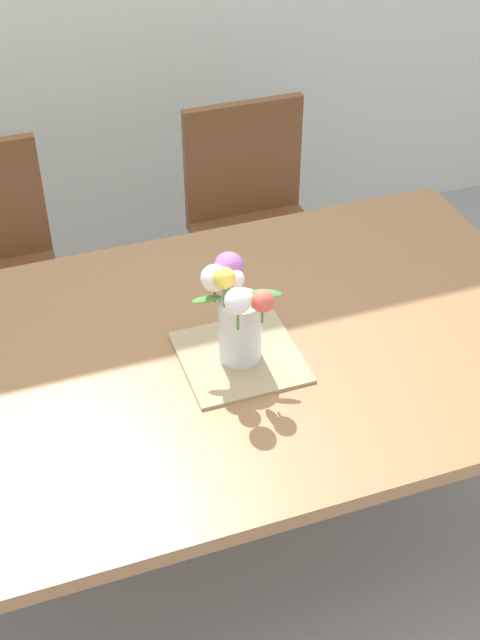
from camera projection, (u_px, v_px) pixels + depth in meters
The scene contains 5 objects.
ground_plane at pixel (210, 538), 2.56m from camera, with size 12.00×12.00×0.00m, color #939399.
dining_table at pixel (204, 377), 2.15m from camera, with size 1.86×1.06×0.73m.
chair_right at pixel (254, 217), 2.99m from camera, with size 0.42×0.42×0.90m.
placemat at pixel (240, 357), 2.09m from camera, with size 0.29×0.29×0.01m, color tan.
flower_vase at pixel (237, 310), 1.99m from camera, with size 0.21×0.22×0.27m.
Camera 1 is at (-0.44, -1.52, 2.12)m, focal length 48.14 mm.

